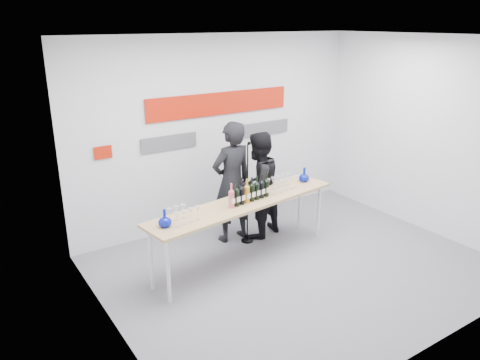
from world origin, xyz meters
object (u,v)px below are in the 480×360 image
object	(u,v)px
tasting_table	(244,206)
presenter_left	(232,182)
presenter_right	(258,185)
mic_stand	(247,212)

from	to	relation	value
tasting_table	presenter_left	size ratio (longest dim) A/B	1.62
tasting_table	presenter_right	size ratio (longest dim) A/B	1.81
tasting_table	presenter_right	world-z (taller)	presenter_right
tasting_table	presenter_left	xyz separation A→B (m)	(0.22, 0.66, 0.11)
presenter_left	presenter_right	xyz separation A→B (m)	(0.40, -0.11, -0.10)
mic_stand	presenter_left	bearing A→B (deg)	134.91
presenter_right	tasting_table	bearing A→B (deg)	26.54
tasting_table	mic_stand	xyz separation A→B (m)	(0.36, 0.45, -0.33)
presenter_right	presenter_left	bearing A→B (deg)	-29.79
presenter_right	mic_stand	size ratio (longest dim) A/B	1.05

